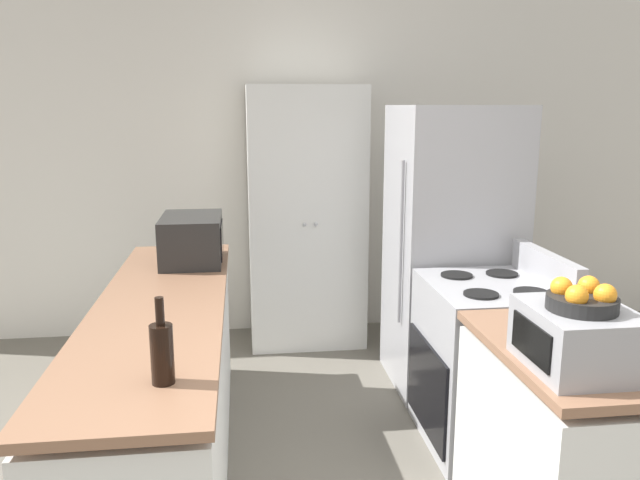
{
  "coord_description": "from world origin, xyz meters",
  "views": [
    {
      "loc": [
        -0.43,
        -1.53,
        1.78
      ],
      "look_at": [
        0.0,
        1.83,
        1.05
      ],
      "focal_mm": 35.0,
      "sensor_mm": 36.0,
      "label": 1
    }
  ],
  "objects_px": {
    "stove": "(487,363)",
    "wine_bottle": "(162,352)",
    "microwave": "(192,239)",
    "pantry_cabinet": "(306,217)",
    "fruit_bowl": "(582,298)",
    "toaster_oven": "(578,338)",
    "refrigerator": "(451,249)"
  },
  "relations": [
    {
      "from": "stove",
      "to": "wine_bottle",
      "type": "relative_size",
      "value": 3.51
    },
    {
      "from": "microwave",
      "to": "pantry_cabinet",
      "type": "bearing_deg",
      "value": 50.71
    },
    {
      "from": "fruit_bowl",
      "to": "toaster_oven",
      "type": "bearing_deg",
      "value": 64.56
    },
    {
      "from": "stove",
      "to": "toaster_oven",
      "type": "xyz_separation_m",
      "value": [
        -0.12,
        -1.04,
        0.54
      ]
    },
    {
      "from": "pantry_cabinet",
      "to": "microwave",
      "type": "relative_size",
      "value": 3.77
    },
    {
      "from": "toaster_oven",
      "to": "fruit_bowl",
      "type": "relative_size",
      "value": 1.68
    },
    {
      "from": "fruit_bowl",
      "to": "stove",
      "type": "bearing_deg",
      "value": 82.96
    },
    {
      "from": "wine_bottle",
      "to": "toaster_oven",
      "type": "relative_size",
      "value": 0.75
    },
    {
      "from": "refrigerator",
      "to": "microwave",
      "type": "distance_m",
      "value": 1.61
    },
    {
      "from": "stove",
      "to": "fruit_bowl",
      "type": "bearing_deg",
      "value": -97.04
    },
    {
      "from": "pantry_cabinet",
      "to": "refrigerator",
      "type": "distance_m",
      "value": 1.2
    },
    {
      "from": "refrigerator",
      "to": "fruit_bowl",
      "type": "xyz_separation_m",
      "value": [
        -0.17,
        -1.82,
        0.25
      ]
    },
    {
      "from": "stove",
      "to": "refrigerator",
      "type": "height_order",
      "value": "refrigerator"
    },
    {
      "from": "stove",
      "to": "refrigerator",
      "type": "distance_m",
      "value": 0.89
    },
    {
      "from": "toaster_oven",
      "to": "fruit_bowl",
      "type": "xyz_separation_m",
      "value": [
        -0.01,
        -0.02,
        0.15
      ]
    },
    {
      "from": "pantry_cabinet",
      "to": "toaster_oven",
      "type": "relative_size",
      "value": 4.84
    },
    {
      "from": "wine_bottle",
      "to": "fruit_bowl",
      "type": "bearing_deg",
      "value": -3.04
    },
    {
      "from": "refrigerator",
      "to": "wine_bottle",
      "type": "height_order",
      "value": "refrigerator"
    },
    {
      "from": "wine_bottle",
      "to": "fruit_bowl",
      "type": "xyz_separation_m",
      "value": [
        1.41,
        -0.08,
        0.15
      ]
    },
    {
      "from": "stove",
      "to": "microwave",
      "type": "xyz_separation_m",
      "value": [
        -1.56,
        0.68,
        0.57
      ]
    },
    {
      "from": "microwave",
      "to": "toaster_oven",
      "type": "relative_size",
      "value": 1.28
    },
    {
      "from": "pantry_cabinet",
      "to": "fruit_bowl",
      "type": "height_order",
      "value": "pantry_cabinet"
    },
    {
      "from": "fruit_bowl",
      "to": "pantry_cabinet",
      "type": "bearing_deg",
      "value": 103.96
    },
    {
      "from": "pantry_cabinet",
      "to": "microwave",
      "type": "xyz_separation_m",
      "value": [
        -0.77,
        -0.94,
        0.06
      ]
    },
    {
      "from": "stove",
      "to": "toaster_oven",
      "type": "height_order",
      "value": "toaster_oven"
    },
    {
      "from": "microwave",
      "to": "wine_bottle",
      "type": "relative_size",
      "value": 1.72
    },
    {
      "from": "pantry_cabinet",
      "to": "stove",
      "type": "bearing_deg",
      "value": -63.85
    },
    {
      "from": "pantry_cabinet",
      "to": "wine_bottle",
      "type": "distance_m",
      "value": 2.71
    },
    {
      "from": "stove",
      "to": "toaster_oven",
      "type": "bearing_deg",
      "value": -96.73
    },
    {
      "from": "pantry_cabinet",
      "to": "stove",
      "type": "relative_size",
      "value": 1.85
    },
    {
      "from": "refrigerator",
      "to": "wine_bottle",
      "type": "bearing_deg",
      "value": -132.27
    },
    {
      "from": "stove",
      "to": "fruit_bowl",
      "type": "distance_m",
      "value": 1.27
    }
  ]
}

